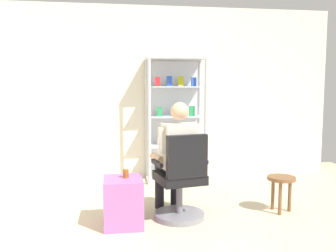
{
  "coord_description": "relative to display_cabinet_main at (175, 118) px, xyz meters",
  "views": [
    {
      "loc": [
        -0.54,
        -2.78,
        1.46
      ],
      "look_at": [
        0.08,
        1.37,
        1.0
      ],
      "focal_mm": 38.92,
      "sensor_mm": 36.0,
      "label": 1
    }
  ],
  "objects": [
    {
      "name": "wooden_stool",
      "position": [
        0.97,
        -1.67,
        -0.63
      ],
      "size": [
        0.32,
        0.32,
        0.42
      ],
      "color": "brown",
      "rests_on": "ground"
    },
    {
      "name": "back_wall",
      "position": [
        -0.4,
        0.24,
        0.39
      ],
      "size": [
        6.0,
        0.1,
        2.7
      ],
      "primitive_type": "cube",
      "color": "silver",
      "rests_on": "ground"
    },
    {
      "name": "storage_crate",
      "position": [
        -0.85,
        -1.81,
        -0.71
      ],
      "size": [
        0.4,
        0.44,
        0.5
      ],
      "primitive_type": "cube",
      "color": "#9E599E",
      "rests_on": "ground"
    },
    {
      "name": "seated_shopkeeper",
      "position": [
        -0.26,
        -1.59,
        -0.25
      ],
      "size": [
        0.54,
        0.61,
        1.29
      ],
      "color": "black",
      "rests_on": "ground"
    },
    {
      "name": "display_cabinet_main",
      "position": [
        0.0,
        0.0,
        0.0
      ],
      "size": [
        0.9,
        0.45,
        1.9
      ],
      "color": "#B7B7BC",
      "rests_on": "ground"
    },
    {
      "name": "office_chair",
      "position": [
        -0.22,
        -1.75,
        -0.57
      ],
      "size": [
        0.61,
        0.57,
        0.96
      ],
      "color": "slate",
      "rests_on": "ground"
    },
    {
      "name": "tea_glass",
      "position": [
        -0.82,
        -1.78,
        -0.42
      ],
      "size": [
        0.06,
        0.06,
        0.09
      ],
      "primitive_type": "cylinder",
      "color": "brown",
      "rests_on": "storage_crate"
    }
  ]
}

